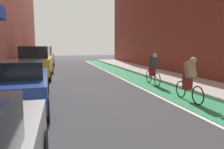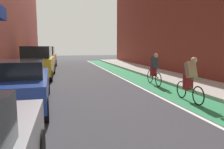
# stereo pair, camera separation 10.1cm
# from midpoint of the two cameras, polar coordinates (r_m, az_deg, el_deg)

# --- Properties ---
(ground_plane) EXTENTS (74.38, 74.38, 0.00)m
(ground_plane) POSITION_cam_midpoint_polar(r_m,az_deg,el_deg) (10.17, -4.82, -3.47)
(ground_plane) COLOR #38383D
(bike_lane_paint) EXTENTS (1.60, 33.81, 0.00)m
(bike_lane_paint) POSITION_cam_midpoint_polar(r_m,az_deg,el_deg) (12.90, 7.38, -1.13)
(bike_lane_paint) COLOR #2D8451
(bike_lane_paint) RESTS_ON ground
(lane_divider_stripe) EXTENTS (0.12, 33.81, 0.00)m
(lane_divider_stripe) POSITION_cam_midpoint_polar(r_m,az_deg,el_deg) (12.60, 3.57, -1.29)
(lane_divider_stripe) COLOR white
(lane_divider_stripe) RESTS_ON ground
(sidewalk_right) EXTENTS (2.54, 33.81, 0.14)m
(sidewalk_right) POSITION_cam_midpoint_polar(r_m,az_deg,el_deg) (13.78, 15.41, -0.49)
(sidewalk_right) COLOR #A8A59E
(sidewalk_right) RESTS_ON ground
(building_facade_right) EXTENTS (2.40, 29.81, 9.38)m
(building_facade_right) POSITION_cam_midpoint_polar(r_m,az_deg,el_deg) (16.88, 20.12, 16.51)
(building_facade_right) COLOR brown
(building_facade_right) RESTS_ON ground
(parked_sedan_blue) EXTENTS (1.96, 4.64, 1.53)m
(parked_sedan_blue) POSITION_cam_midpoint_polar(r_m,az_deg,el_deg) (7.36, -23.64, -2.17)
(parked_sedan_blue) COLOR navy
(parked_sedan_blue) RESTS_ON ground
(parked_suv_yellow_cab) EXTENTS (1.92, 4.77, 1.98)m
(parked_suv_yellow_cab) POSITION_cam_midpoint_polar(r_m,az_deg,el_deg) (13.85, -19.32, 3.33)
(parked_suv_yellow_cab) COLOR yellow
(parked_suv_yellow_cab) RESTS_ON ground
(parked_suv_red) EXTENTS (2.04, 4.38, 1.98)m
(parked_suv_red) POSITION_cam_midpoint_polar(r_m,az_deg,el_deg) (19.97, -17.80, 4.59)
(parked_suv_red) COLOR red
(parked_suv_red) RESTS_ON ground
(cyclist_mid) EXTENTS (0.48, 1.70, 1.61)m
(cyclist_mid) POSITION_cam_midpoint_polar(r_m,az_deg,el_deg) (7.93, 20.86, -0.91)
(cyclist_mid) COLOR black
(cyclist_mid) RESTS_ON ground
(cyclist_trailing) EXTENTS (0.48, 1.74, 1.62)m
(cyclist_trailing) POSITION_cam_midpoint_polar(r_m,az_deg,el_deg) (10.95, 11.74, 1.48)
(cyclist_trailing) COLOR black
(cyclist_trailing) RESTS_ON ground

